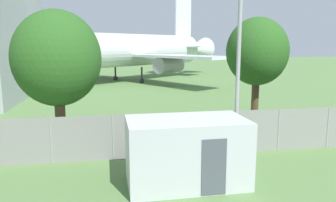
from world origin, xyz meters
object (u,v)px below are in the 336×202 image
object	(u,v)px
airplane	(122,51)
portable_cabin	(187,152)
tree_far_right	(257,52)
tree_near_hangar	(57,59)

from	to	relation	value
airplane	portable_cabin	bearing A→B (deg)	51.61
portable_cabin	airplane	bearing A→B (deg)	91.14
portable_cabin	tree_far_right	bearing A→B (deg)	49.04
portable_cabin	tree_near_hangar	world-z (taller)	tree_near_hangar
airplane	tree_far_right	bearing A→B (deg)	63.94
airplane	tree_near_hangar	bearing A→B (deg)	42.44
airplane	portable_cabin	world-z (taller)	airplane
airplane	tree_far_right	world-z (taller)	airplane
tree_near_hangar	tree_far_right	size ratio (longest dim) A/B	0.99
portable_cabin	tree_far_right	world-z (taller)	tree_far_right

